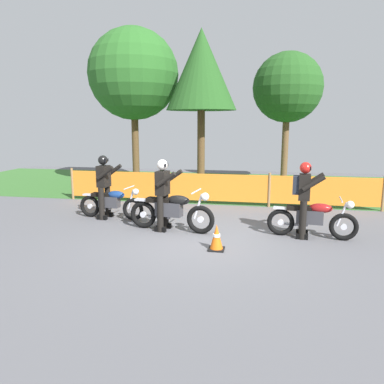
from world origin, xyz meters
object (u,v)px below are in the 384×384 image
(motorcycle_lead, at_px, (312,218))
(rider_trailing, at_px, (163,192))
(motorcycle_trailing, at_px, (172,211))
(motorcycle_third, at_px, (111,203))
(rider_lead, at_px, (304,195))
(traffic_cone, at_px, (217,237))
(rider_third, at_px, (104,185))

(motorcycle_lead, relative_size, rider_trailing, 1.15)
(motorcycle_lead, relative_size, motorcycle_trailing, 0.92)
(motorcycle_lead, bearing_deg, motorcycle_third, 177.36)
(motorcycle_trailing, distance_m, rider_lead, 3.02)
(motorcycle_lead, xyz_separation_m, rider_trailing, (-3.40, -0.00, 0.47))
(motorcycle_trailing, height_order, rider_trailing, rider_trailing)
(motorcycle_lead, bearing_deg, rider_lead, -179.49)
(motorcycle_trailing, distance_m, rider_trailing, 0.48)
(motorcycle_third, relative_size, rider_trailing, 1.11)
(rider_trailing, xyz_separation_m, traffic_cone, (1.41, -1.18, -0.66))
(traffic_cone, bearing_deg, motorcycle_third, 147.35)
(motorcycle_third, xyz_separation_m, rider_trailing, (1.64, -0.77, 0.49))
(motorcycle_trailing, bearing_deg, rider_lead, 9.56)
(motorcycle_lead, height_order, rider_trailing, rider_trailing)
(motorcycle_lead, distance_m, rider_third, 5.30)
(traffic_cone, bearing_deg, rider_third, 148.57)
(motorcycle_trailing, xyz_separation_m, rider_lead, (2.98, 0.05, 0.46))
(rider_trailing, bearing_deg, rider_lead, 8.98)
(motorcycle_trailing, bearing_deg, rider_trailing, -179.43)
(motorcycle_third, distance_m, rider_third, 0.52)
(rider_third, relative_size, traffic_cone, 3.19)
(motorcycle_trailing, relative_size, traffic_cone, 4.01)
(motorcycle_third, height_order, rider_trailing, rider_trailing)
(motorcycle_lead, xyz_separation_m, rider_lead, (-0.21, 0.02, 0.50))
(rider_lead, xyz_separation_m, rider_third, (-5.01, 0.77, -0.03))
(motorcycle_trailing, relative_size, rider_lead, 1.26)
(rider_lead, bearing_deg, motorcycle_lead, 0.51)
(rider_trailing, bearing_deg, motorcycle_trailing, 0.57)
(motorcycle_third, distance_m, traffic_cone, 3.62)
(motorcycle_lead, relative_size, motorcycle_third, 1.04)
(rider_trailing, relative_size, rider_third, 1.00)
(rider_third, bearing_deg, traffic_cone, -24.65)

